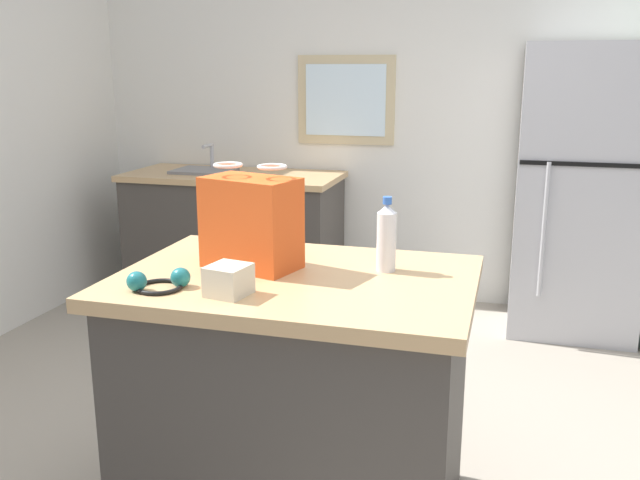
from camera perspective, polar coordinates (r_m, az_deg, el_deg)
name	(u,v)px	position (r m, az deg, el deg)	size (l,w,h in m)	color
back_wall	(438,110)	(4.78, 9.72, 10.58)	(4.99, 0.13, 2.63)	silver
kitchen_island	(297,396)	(2.51, -1.92, -12.81)	(1.20, 0.85, 0.91)	#423D38
refrigerator	(579,192)	(4.43, 20.67, 3.74)	(0.73, 0.67, 1.73)	#B7B7BC
sink_counter	(234,235)	(4.86, -7.14, 0.44)	(1.47, 0.67, 1.07)	#423D38
shopping_bag	(251,222)	(2.40, -5.72, 1.47)	(0.36, 0.27, 0.36)	#DB511E
small_box	(229,280)	(2.14, -7.58, -3.32)	(0.12, 0.12, 0.09)	beige
bottle	(386,238)	(2.37, 5.53, 0.20)	(0.07, 0.07, 0.26)	white
ear_defenders	(159,282)	(2.24, -13.19, -3.42)	(0.21, 0.21, 0.06)	black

